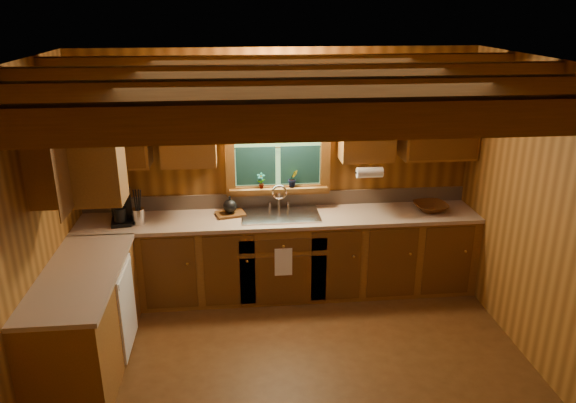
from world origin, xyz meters
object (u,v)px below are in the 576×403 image
(sink, at_px, (280,219))
(wicker_basket, at_px, (431,207))
(coffee_maker, at_px, (121,207))
(cutting_board, at_px, (230,214))

(sink, height_order, wicker_basket, sink)
(sink, relative_size, wicker_basket, 2.32)
(coffee_maker, height_order, cutting_board, coffee_maker)
(coffee_maker, relative_size, cutting_board, 1.18)
(coffee_maker, relative_size, wicker_basket, 0.99)
(coffee_maker, distance_m, cutting_board, 1.12)
(coffee_maker, distance_m, wicker_basket, 3.26)
(coffee_maker, bearing_deg, cutting_board, -3.73)
(sink, relative_size, coffee_maker, 2.34)
(cutting_board, relative_size, wicker_basket, 0.84)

